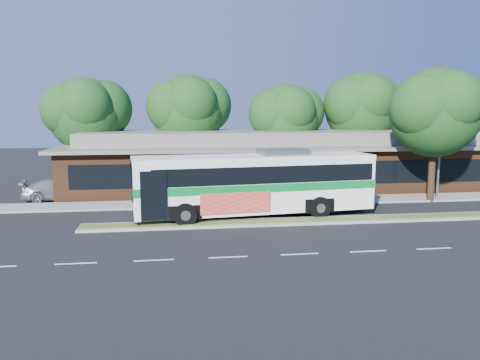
{
  "coord_description": "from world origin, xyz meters",
  "views": [
    {
      "loc": [
        -8.03,
        -23.34,
        5.82
      ],
      "look_at": [
        -4.39,
        3.19,
        2.0
      ],
      "focal_mm": 35.0,
      "sensor_mm": 36.0,
      "label": 1
    }
  ],
  "objects_px": {
    "transit_bus": "(256,180)",
    "sedan": "(61,189)",
    "sidewalk_tree": "(440,110)",
    "lamp_post": "(441,127)"
  },
  "relations": [
    {
      "from": "transit_bus",
      "to": "sedan",
      "type": "bearing_deg",
      "value": 143.89
    },
    {
      "from": "sedan",
      "to": "sidewalk_tree",
      "type": "distance_m",
      "value": 25.81
    },
    {
      "from": "lamp_post",
      "to": "transit_bus",
      "type": "relative_size",
      "value": 0.66
    },
    {
      "from": "lamp_post",
      "to": "sidewalk_tree",
      "type": "relative_size",
      "value": 1.03
    },
    {
      "from": "sidewalk_tree",
      "to": "transit_bus",
      "type": "bearing_deg",
      "value": -166.59
    },
    {
      "from": "transit_bus",
      "to": "sedan",
      "type": "xyz_separation_m",
      "value": [
        -12.24,
        6.87,
        -1.4
      ]
    },
    {
      "from": "lamp_post",
      "to": "sedan",
      "type": "xyz_separation_m",
      "value": [
        -25.41,
        3.28,
        -4.19
      ]
    },
    {
      "from": "sedan",
      "to": "sidewalk_tree",
      "type": "height_order",
      "value": "sidewalk_tree"
    },
    {
      "from": "sedan",
      "to": "lamp_post",
      "type": "bearing_deg",
      "value": -106.92
    },
    {
      "from": "lamp_post",
      "to": "transit_bus",
      "type": "xyz_separation_m",
      "value": [
        -13.16,
        -3.59,
        -2.78
      ]
    }
  ]
}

